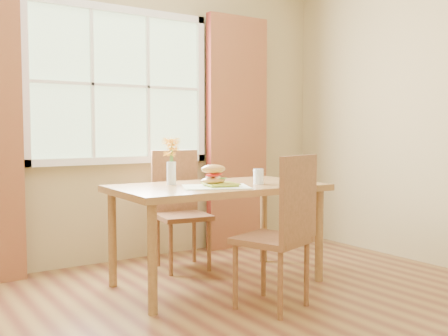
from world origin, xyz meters
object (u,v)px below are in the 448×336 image
chair_near (283,226)px  chair_far (179,203)px  dining_table (217,195)px  water_glass (258,177)px  croissant_sandwich (213,175)px  flower_vase (171,155)px

chair_near → chair_far: 1.29m
dining_table → chair_near: chair_near is taller
dining_table → water_glass: size_ratio=13.58×
dining_table → water_glass: (0.27, -0.13, 0.13)m
chair_near → dining_table: bearing=73.2°
chair_far → chair_near: bearing=-80.3°
water_glass → croissant_sandwich: bearing=173.3°
dining_table → croissant_sandwich: size_ratio=7.76×
chair_near → croissant_sandwich: 0.68m
water_glass → flower_vase: bearing=149.6°
chair_near → chair_far: chair_near is taller
croissant_sandwich → flower_vase: bearing=127.2°
chair_near → chair_far: size_ratio=1.01×
chair_near → water_glass: (0.24, 0.56, 0.25)m
water_glass → flower_vase: 0.65m
chair_far → flower_vase: (-0.29, -0.41, 0.42)m
flower_vase → chair_far: bearing=54.5°
water_glass → chair_far: bearing=109.5°
croissant_sandwich → dining_table: bearing=48.4°
dining_table → water_glass: water_glass is taller
croissant_sandwich → water_glass: size_ratio=1.75×
flower_vase → chair_near: bearing=-71.1°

